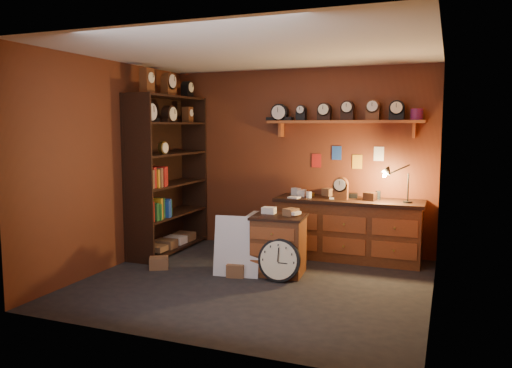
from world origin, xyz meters
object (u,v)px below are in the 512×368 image
Objects in this scene: workbench at (348,226)px; big_round_clock at (279,260)px; shelving_unit at (166,167)px; low_cabinet at (279,242)px.

big_round_clock is (-0.58, -1.32, -0.22)m from workbench.
shelving_unit is 2.42m from big_round_clock.
low_cabinet reaches higher than big_round_clock.
shelving_unit reaches higher than big_round_clock.
big_round_clock is (0.10, -0.28, -0.15)m from low_cabinet.
workbench is 1.46m from big_round_clock.
workbench is 3.89× the size of big_round_clock.
low_cabinet is 0.34m from big_round_clock.
big_round_clock is (2.04, -0.82, -1.00)m from shelving_unit.
shelving_unit is 1.27× the size of workbench.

